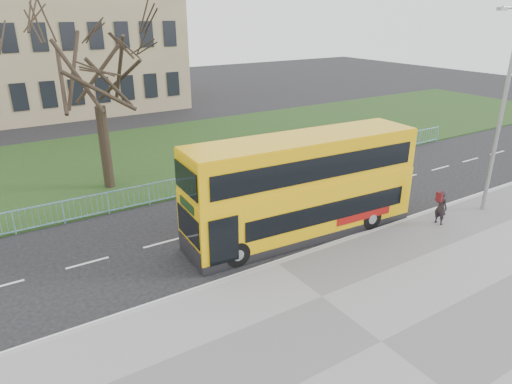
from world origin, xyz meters
TOP-DOWN VIEW (x-y plane):
  - ground at (0.00, 0.00)m, footprint 120.00×120.00m
  - pavement at (0.00, -6.75)m, footprint 80.00×10.50m
  - kerb at (0.00, -1.55)m, footprint 80.00×0.20m
  - grass_verge at (0.00, 14.30)m, footprint 80.00×15.40m
  - guard_railing at (0.00, 6.60)m, footprint 40.00×0.12m
  - bare_tree at (-3.00, 10.00)m, footprint 7.27×7.27m
  - yellow_bus at (2.39, 0.10)m, footprint 10.24×3.04m
  - pedestrian at (8.03, -2.59)m, footprint 0.40×0.59m
  - street_lamp at (11.04, -2.71)m, footprint 1.91×0.28m

SIDE VIEW (x-z plane):
  - ground at x=0.00m, z-range 0.00..0.00m
  - grass_verge at x=0.00m, z-range 0.00..0.08m
  - pavement at x=0.00m, z-range 0.00..0.12m
  - kerb at x=0.00m, z-range 0.00..0.14m
  - guard_railing at x=0.00m, z-range 0.00..1.10m
  - pedestrian at x=8.03m, z-range 0.12..1.67m
  - yellow_bus at x=2.39m, z-range 0.15..4.39m
  - street_lamp at x=11.04m, z-range 0.55..9.56m
  - bare_tree at x=-3.00m, z-range 0.08..10.47m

